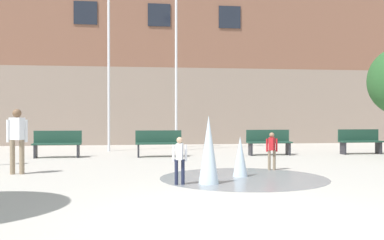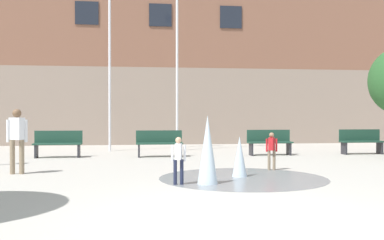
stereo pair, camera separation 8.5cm
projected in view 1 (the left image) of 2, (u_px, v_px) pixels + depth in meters
The scene contains 12 objects.
ground_plane at pixel (234, 219), 6.23m from camera, with size 100.00×100.00×0.00m, color #B2ADA3.
library_building at pixel (156, 65), 24.80m from camera, with size 36.00×6.05×8.38m.
splash_fountain at pixel (225, 158), 9.83m from camera, with size 3.84×3.84×1.44m.
park_bench_under_left_flagpole at pixel (57, 143), 15.22m from camera, with size 1.60×0.44×0.91m.
park_bench_center at pixel (159, 143), 15.48m from camera, with size 1.60×0.44×0.91m.
park_bench_near_trashcan at pixel (269, 142), 16.14m from camera, with size 1.60×0.44×0.91m.
park_bench_far_right at pixel (360, 141), 16.62m from camera, with size 1.60×0.44×0.91m.
teen_by_trashcan at pixel (17, 136), 10.91m from camera, with size 0.50×0.35×1.59m.
child_running at pixel (272, 148), 11.73m from camera, with size 0.31×0.24×0.99m.
child_in_fountain at pixel (180, 157), 9.26m from camera, with size 0.31×0.24×0.99m.
flagpole_left at pixel (109, 46), 17.90m from camera, with size 0.80×0.10×7.92m.
flagpole_right at pixel (177, 52), 18.28m from camera, with size 0.80×0.10×7.51m.
Camera 1 is at (-1.43, -6.07, 1.44)m, focal length 42.00 mm.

